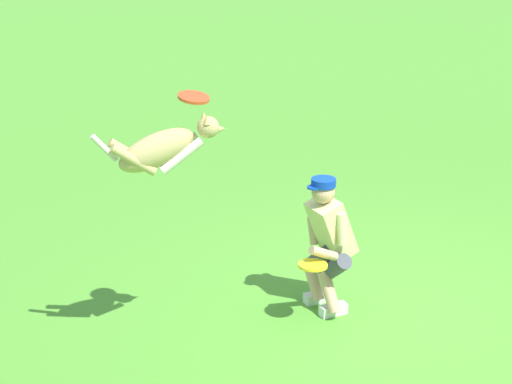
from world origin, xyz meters
The scene contains 5 objects.
ground_plane centered at (0.00, 0.00, 0.00)m, with size 60.00×60.00×0.00m, color #4F9A30.
person centered at (0.62, -0.66, 0.70)m, with size 0.57×0.65×1.29m.
dog centered at (2.22, -0.45, 1.83)m, with size 1.02×0.35×0.48m.
frisbee_flying centered at (1.98, -0.40, 2.21)m, with size 0.24×0.24×0.02m, color #E04B24.
frisbee_held centered at (0.91, -0.41, 0.61)m, with size 0.26×0.26×0.02m, color yellow.
Camera 1 is at (4.09, 5.08, 3.60)m, focal length 56.17 mm.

